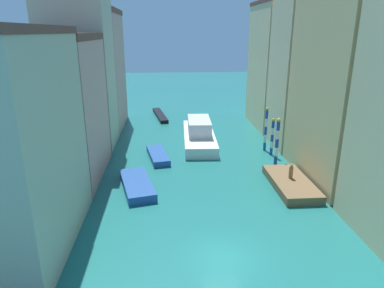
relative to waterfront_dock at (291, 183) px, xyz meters
name	(u,v)px	position (x,y,z in m)	size (l,w,h in m)	color
ground_plane	(192,139)	(-7.66, 14.92, -0.37)	(154.00, 154.00, 0.00)	#1E6B66
building_left_0	(1,145)	(-20.84, -7.05, 6.45)	(7.38, 11.78, 13.62)	#BCB299
building_left_1	(58,108)	(-20.84, 4.35, 6.22)	(7.38, 10.87, 13.16)	tan
building_left_2	(79,64)	(-20.84, 13.84, 9.41)	(7.38, 7.30, 19.53)	#BCB299
building_left_3	(95,70)	(-20.84, 22.98, 7.75)	(7.38, 10.88, 16.21)	tan
building_right_1	(353,74)	(5.52, 2.14, 9.38)	(7.38, 11.83, 19.48)	#DBB77A
building_right_2	(309,58)	(5.52, 12.03, 10.02)	(7.38, 7.20, 20.76)	beige
building_right_3	(281,66)	(5.52, 21.42, 8.29)	(7.38, 10.92, 17.29)	beige
waterfront_dock	(291,183)	(0.00, 0.00, 0.00)	(3.20, 7.24, 0.74)	brown
person_on_dock	(291,171)	(0.05, 0.34, 1.00)	(0.36, 0.36, 1.38)	olive
mooring_pole_0	(277,141)	(0.36, 5.62, 2.17)	(0.39, 0.39, 4.95)	#1E479E
mooring_pole_1	(272,136)	(0.78, 8.57, 1.79)	(0.35, 0.35, 4.22)	#1E479E
mooring_pole_2	(266,129)	(0.44, 10.08, 2.24)	(0.35, 0.35, 5.10)	#1E479E
vaporetto_white	(199,134)	(-6.93, 13.67, 0.74)	(4.20, 12.61, 2.99)	white
gondola_black	(160,115)	(-11.97, 27.72, -0.10)	(2.70, 9.38, 0.53)	black
motorboat_0	(158,155)	(-11.99, 8.32, -0.04)	(2.76, 5.95, 0.66)	#234C93
motorboat_1	(137,185)	(-13.69, 0.76, 0.00)	(3.73, 6.72, 0.73)	#234C93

